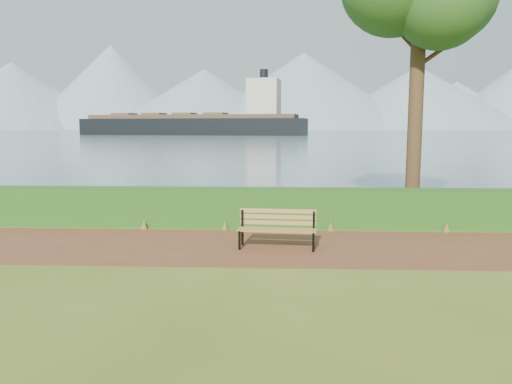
{
  "coord_description": "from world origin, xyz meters",
  "views": [
    {
      "loc": [
        0.27,
        -10.46,
        2.64
      ],
      "look_at": [
        -0.26,
        1.2,
        1.1
      ],
      "focal_mm": 35.0,
      "sensor_mm": 36.0,
      "label": 1
    }
  ],
  "objects": [
    {
      "name": "hedge",
      "position": [
        0.0,
        2.6,
        0.5
      ],
      "size": [
        32.0,
        0.85,
        1.0
      ],
      "primitive_type": "cube",
      "color": "#204C15",
      "rests_on": "ground"
    },
    {
      "name": "ground",
      "position": [
        0.0,
        0.0,
        0.0
      ],
      "size": [
        140.0,
        140.0,
        0.0
      ],
      "primitive_type": "plane",
      "color": "#475D1A",
      "rests_on": "ground"
    },
    {
      "name": "path",
      "position": [
        0.0,
        0.3,
        0.01
      ],
      "size": [
        40.0,
        3.4,
        0.01
      ],
      "primitive_type": "cube",
      "color": "#5C2E1F",
      "rests_on": "ground"
    },
    {
      "name": "bench",
      "position": [
        0.25,
        0.2,
        0.49
      ],
      "size": [
        1.72,
        0.63,
        0.84
      ],
      "rotation": [
        0.0,
        0.0,
        -0.08
      ],
      "color": "black",
      "rests_on": "ground"
    },
    {
      "name": "water",
      "position": [
        0.0,
        260.0,
        0.01
      ],
      "size": [
        700.0,
        510.0,
        0.0
      ],
      "primitive_type": "cube",
      "color": "slate",
      "rests_on": "ground"
    },
    {
      "name": "mountains",
      "position": [
        -9.17,
        406.05,
        27.7
      ],
      "size": [
        585.0,
        190.0,
        70.0
      ],
      "color": "#798FA2",
      "rests_on": "ground"
    },
    {
      "name": "cargo_ship",
      "position": [
        -23.07,
        137.05,
        3.06
      ],
      "size": [
        68.42,
        21.55,
        20.52
      ],
      "rotation": [
        0.0,
        0.0,
        -0.16
      ],
      "color": "black",
      "rests_on": "ground"
    }
  ]
}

